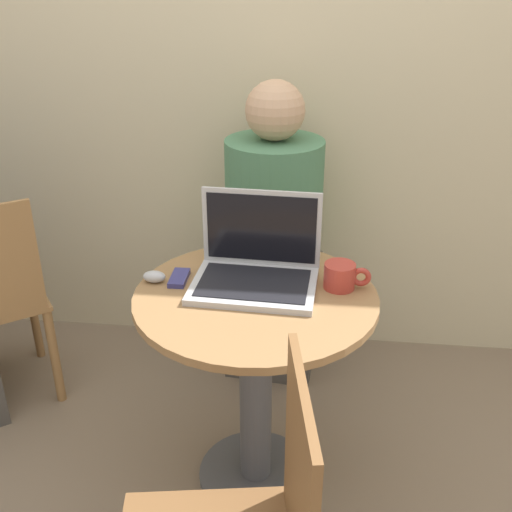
{
  "coord_description": "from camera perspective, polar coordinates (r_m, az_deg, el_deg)",
  "views": [
    {
      "loc": [
        0.17,
        -1.53,
        1.6
      ],
      "look_at": [
        -0.0,
        0.05,
        0.82
      ],
      "focal_mm": 42.0,
      "sensor_mm": 36.0,
      "label": 1
    }
  ],
  "objects": [
    {
      "name": "coffee_cup",
      "position": [
        1.8,
        8.12,
        -1.9
      ],
      "size": [
        0.14,
        0.09,
        0.08
      ],
      "color": "#B2382D",
      "rests_on": "round_table"
    },
    {
      "name": "person_seated",
      "position": [
        2.5,
        1.89,
        0.14
      ],
      "size": [
        0.41,
        0.6,
        1.23
      ],
      "color": "#4C4742",
      "rests_on": "ground_plane"
    },
    {
      "name": "computer_mouse",
      "position": [
        1.85,
        -9.66,
        -1.95
      ],
      "size": [
        0.07,
        0.04,
        0.04
      ],
      "color": "#B2B2B7",
      "rests_on": "round_table"
    },
    {
      "name": "ground_plane",
      "position": [
        2.22,
        -0.03,
        -20.1
      ],
      "size": [
        12.0,
        12.0,
        0.0
      ],
      "primitive_type": "plane",
      "color": "#7F6B56"
    },
    {
      "name": "cell_phone",
      "position": [
        1.86,
        -7.33,
        -2.09
      ],
      "size": [
        0.05,
        0.11,
        0.02
      ],
      "color": "navy",
      "rests_on": "round_table"
    },
    {
      "name": "laptop",
      "position": [
        1.81,
        0.01,
        -0.99
      ],
      "size": [
        0.38,
        0.29,
        0.27
      ],
      "color": "#B7B7BC",
      "rests_on": "round_table"
    },
    {
      "name": "round_table",
      "position": [
        1.89,
        -0.03,
        -9.28
      ],
      "size": [
        0.73,
        0.73,
        0.72
      ],
      "color": "#4C4C51",
      "rests_on": "ground_plane"
    },
    {
      "name": "back_wall",
      "position": [
        2.47,
        2.41,
        18.99
      ],
      "size": [
        7.0,
        0.05,
        2.6
      ],
      "color": "beige",
      "rests_on": "ground_plane"
    }
  ]
}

